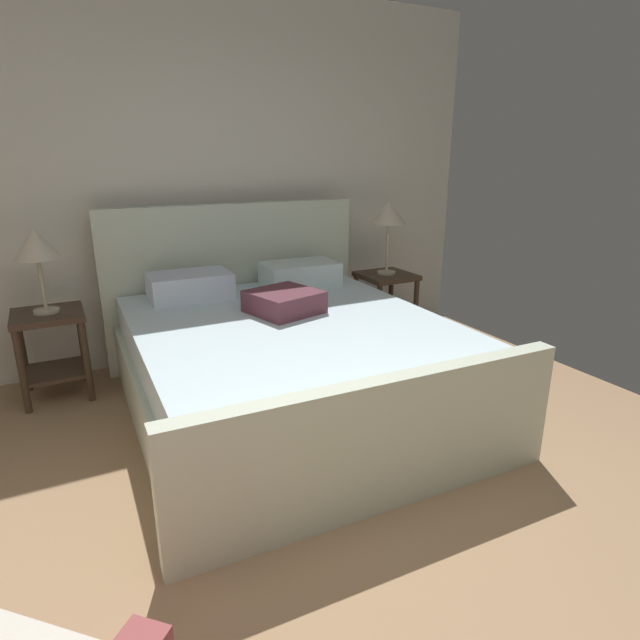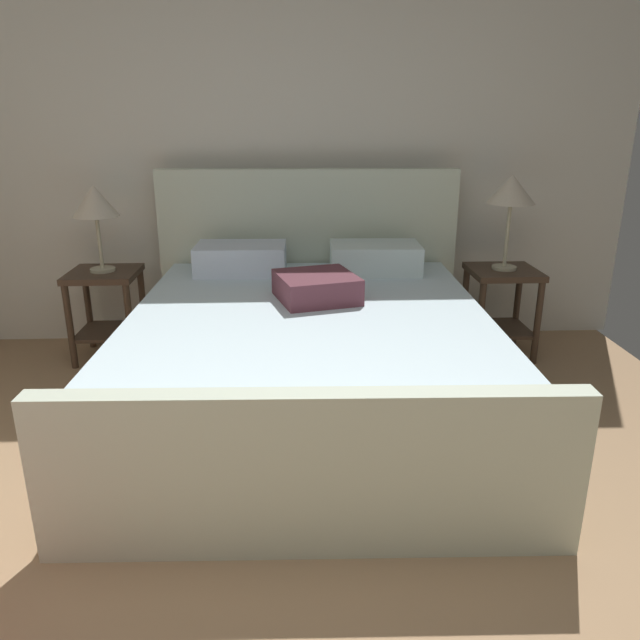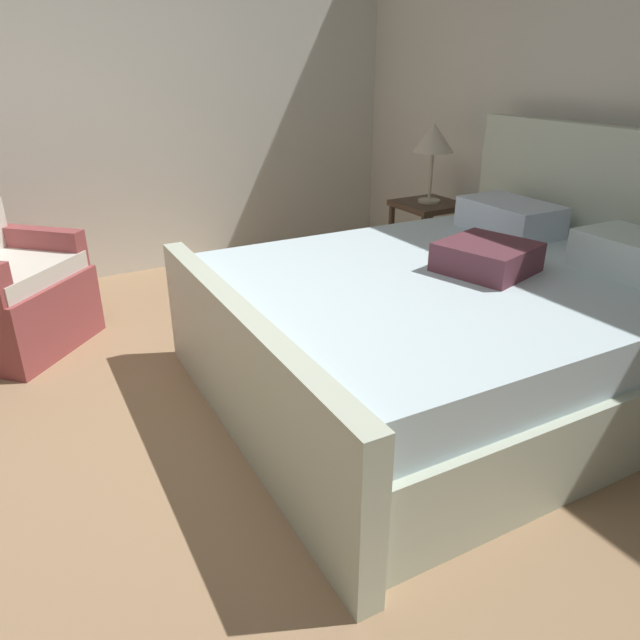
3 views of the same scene
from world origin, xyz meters
name	(u,v)px [view 1 (image 1 of 3)]	position (x,y,z in m)	size (l,w,h in m)	color
ground_plane	(448,630)	(0.00, 0.00, -0.01)	(4.86, 6.14, 0.02)	#A6815D
wall_back	(194,180)	(0.00, 3.13, 1.40)	(4.98, 0.12, 2.80)	silver
bed	(284,357)	(0.18, 1.84, 0.35)	(2.06, 2.34, 1.23)	beige
nightstand_right	(386,296)	(1.50, 2.64, 0.40)	(0.44, 0.44, 0.60)	#433123
table_lamp_right	(389,215)	(1.50, 2.64, 1.10)	(0.31, 0.31, 0.61)	#B7B293
nightstand_left	(52,340)	(-1.15, 2.71, 0.40)	(0.44, 0.44, 0.60)	#433123
table_lamp_left	(36,246)	(-1.15, 2.71, 1.04)	(0.29, 0.29, 0.56)	#B7B293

